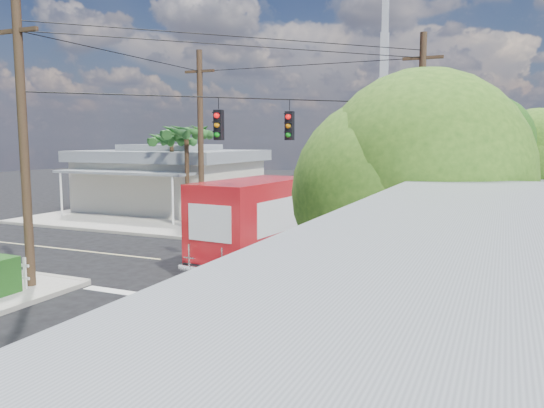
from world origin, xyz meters
The scene contains 13 objects.
ground centered at (0.00, 0.00, 0.00)m, with size 120.00×120.00×0.00m, color black.
sidewalk_nw centered at (-10.88, 10.88, 0.07)m, with size 14.12×14.12×0.14m.
road_markings centered at (0.00, -1.47, 0.01)m, with size 32.00×32.00×0.01m.
building_nw centered at (-12.00, 12.46, 2.22)m, with size 10.80×10.20×4.30m.
radio_tower centered at (0.50, 20.00, 5.64)m, with size 0.80×0.80×17.00m.
tree_ne_front centered at (7.21, 6.76, 4.77)m, with size 4.21×4.14×6.66m.
tree_ne_back centered at (9.81, 8.96, 4.19)m, with size 3.77×3.66×5.82m.
tree_se centered at (7.01, -7.24, 4.04)m, with size 3.67×3.54×5.62m.
palm_nw_front centered at (-7.50, 7.50, 5.04)m, with size 3.01×3.08×5.59m.
palm_nw_back centered at (-9.50, 9.00, 4.67)m, with size 3.01×3.08×5.19m.
utility_poles centered at (-1.58, 1.60, 4.67)m, with size 12.00×10.68×9.00m.
vending_boxes centered at (6.50, 6.20, 0.69)m, with size 1.90×0.50×1.10m.
delivery_truck centered at (0.04, 0.96, 1.66)m, with size 3.02×7.72×3.27m.
Camera 1 is at (8.41, -17.15, 4.74)m, focal length 35.00 mm.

